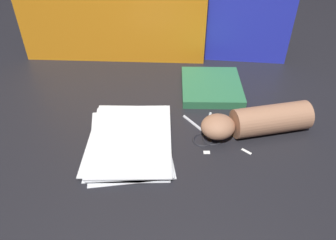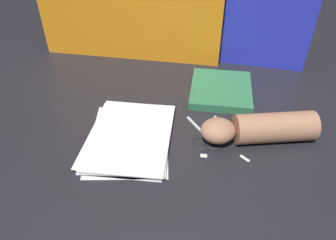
{
  "view_description": "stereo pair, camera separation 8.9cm",
  "coord_description": "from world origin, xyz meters",
  "px_view_note": "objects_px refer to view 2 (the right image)",
  "views": [
    {
      "loc": [
        -0.01,
        -0.7,
        0.61
      ],
      "look_at": [
        0.03,
        -0.0,
        0.06
      ],
      "focal_mm": 35.0,
      "sensor_mm": 36.0,
      "label": 1
    },
    {
      "loc": [
        0.08,
        -0.7,
        0.61
      ],
      "look_at": [
        0.03,
        -0.0,
        0.06
      ],
      "focal_mm": 35.0,
      "sensor_mm": 36.0,
      "label": 2
    }
  ],
  "objects_px": {
    "paper_stack": "(130,136)",
    "scissors": "(206,137)",
    "hand_forearm": "(260,128)",
    "book_closed": "(221,90)"
  },
  "relations": [
    {
      "from": "hand_forearm",
      "to": "scissors",
      "type": "bearing_deg",
      "value": -177.82
    },
    {
      "from": "paper_stack",
      "to": "scissors",
      "type": "relative_size",
      "value": 2.02
    },
    {
      "from": "scissors",
      "to": "hand_forearm",
      "type": "height_order",
      "value": "hand_forearm"
    },
    {
      "from": "book_closed",
      "to": "hand_forearm",
      "type": "relative_size",
      "value": 0.74
    },
    {
      "from": "hand_forearm",
      "to": "book_closed",
      "type": "bearing_deg",
      "value": 111.74
    },
    {
      "from": "book_closed",
      "to": "scissors",
      "type": "bearing_deg",
      "value": -102.39
    },
    {
      "from": "paper_stack",
      "to": "hand_forearm",
      "type": "bearing_deg",
      "value": 3.43
    },
    {
      "from": "scissors",
      "to": "hand_forearm",
      "type": "distance_m",
      "value": 0.15
    },
    {
      "from": "scissors",
      "to": "hand_forearm",
      "type": "relative_size",
      "value": 0.5
    },
    {
      "from": "paper_stack",
      "to": "book_closed",
      "type": "distance_m",
      "value": 0.37
    }
  ]
}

